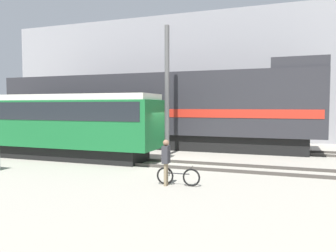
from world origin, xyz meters
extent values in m
plane|color=#9E998C|center=(0.00, 0.00, 0.00)|extent=(120.00, 120.00, 0.00)
cube|color=#47423D|center=(0.00, -1.55, 0.07)|extent=(60.00, 0.07, 0.14)
cube|color=#47423D|center=(0.00, -0.12, 0.07)|extent=(60.00, 0.07, 0.14)
cube|color=#47423D|center=(0.00, 4.55, 0.07)|extent=(60.00, 0.07, 0.14)
cube|color=#47423D|center=(0.00, 5.98, 0.07)|extent=(60.00, 0.07, 0.14)
cube|color=#99999E|center=(0.00, 14.25, 5.28)|extent=(39.59, 6.00, 10.56)
cube|color=black|center=(-3.28, 5.27, 0.50)|extent=(20.15, 2.55, 1.00)
cube|color=#2D2D33|center=(-3.28, 5.27, 2.95)|extent=(21.90, 3.00, 3.91)
cube|color=red|center=(-3.28, 5.27, 2.37)|extent=(21.47, 3.04, 0.50)
cube|color=#2D2D33|center=(6.17, 5.27, 5.21)|extent=(3.00, 2.85, 0.60)
cube|color=black|center=(-6.47, -0.84, 0.35)|extent=(10.79, 2.00, 0.70)
cube|color=#196B33|center=(-6.47, -0.84, 1.90)|extent=(12.26, 2.50, 2.40)
cube|color=#1E2328|center=(-6.47, -0.84, 2.55)|extent=(11.77, 2.54, 0.90)
cube|color=silver|center=(-6.47, -0.84, 3.25)|extent=(12.02, 2.38, 0.30)
torus|color=black|center=(2.45, -4.42, 0.31)|extent=(0.63, 0.09, 0.63)
torus|color=black|center=(1.49, -4.47, 0.31)|extent=(0.63, 0.09, 0.63)
cylinder|color=black|center=(1.97, -4.44, 0.42)|extent=(0.82, 0.08, 0.04)
cylinder|color=black|center=(1.63, -4.46, 0.45)|extent=(0.03, 0.03, 0.28)
cylinder|color=#262626|center=(2.45, -4.42, 0.68)|extent=(0.05, 0.44, 0.02)
cylinder|color=#8C7A5B|center=(1.57, -4.53, 0.40)|extent=(0.11, 0.11, 0.80)
cylinder|color=#8C7A5B|center=(1.58, -4.69, 0.40)|extent=(0.11, 0.11, 0.80)
cube|color=#333338|center=(1.57, -4.61, 1.11)|extent=(0.24, 0.37, 0.62)
sphere|color=#8C664C|center=(1.57, -4.61, 1.52)|extent=(0.22, 0.22, 0.22)
cylinder|color=#595959|center=(-0.86, 2.21, 3.67)|extent=(0.27, 0.27, 7.34)
camera|label=1|loc=(5.49, -15.32, 2.81)|focal=35.00mm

